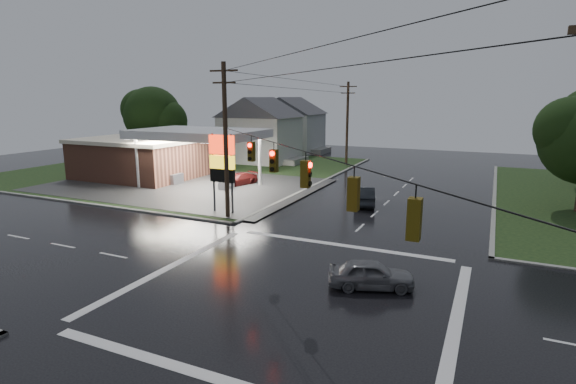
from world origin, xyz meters
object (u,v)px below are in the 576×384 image
at_px(gas_station, 150,155).
at_px(house_near, 260,129).
at_px(tree_nw_behind, 154,116).
at_px(utility_pole_nw, 226,139).
at_px(car_north, 364,195).
at_px(car_crossing, 371,274).
at_px(utility_pole_n, 347,122).
at_px(car_pump, 239,179).
at_px(house_far, 291,124).
at_px(pylon_sign, 222,161).

xyz_separation_m(gas_station, house_near, (4.73, 16.30, 1.86)).
bearing_deg(house_near, tree_nw_behind, -155.02).
xyz_separation_m(utility_pole_nw, car_north, (7.94, 8.12, -4.96)).
bearing_deg(car_crossing, utility_pole_n, -0.56).
xyz_separation_m(utility_pole_nw, car_crossing, (12.64, -7.74, -5.05)).
bearing_deg(car_pump, utility_pole_n, 92.24).
relative_size(house_far, tree_nw_behind, 1.10).
relative_size(car_crossing, car_pump, 0.94).
bearing_deg(tree_nw_behind, car_north, -20.98).
relative_size(pylon_sign, car_pump, 1.44).
xyz_separation_m(house_near, car_north, (19.39, -18.38, -3.64)).
bearing_deg(tree_nw_behind, car_pump, -27.24).
bearing_deg(utility_pole_nw, car_north, 45.62).
bearing_deg(car_crossing, tree_nw_behind, 32.85).
bearing_deg(utility_pole_n, gas_station, -131.47).
bearing_deg(tree_nw_behind, utility_pole_n, 18.21).
distance_m(utility_pole_nw, house_near, 28.90).
height_order(house_far, car_pump, house_far).
xyz_separation_m(tree_nw_behind, car_north, (32.28, -12.38, -5.42)).
bearing_deg(utility_pole_nw, house_near, 113.37).
relative_size(utility_pole_nw, utility_pole_n, 1.05).
height_order(utility_pole_nw, car_crossing, utility_pole_nw).
bearing_deg(gas_station, house_far, 82.50).
bearing_deg(house_far, car_pump, -76.04).
xyz_separation_m(house_near, tree_nw_behind, (-12.89, -6.01, 1.77)).
xyz_separation_m(pylon_sign, house_far, (-11.45, 37.50, 0.39)).
relative_size(house_far, car_pump, 2.65).
xyz_separation_m(pylon_sign, car_pump, (-4.57, 9.83, -3.40)).
xyz_separation_m(utility_pole_n, car_crossing, (12.64, -36.24, -4.80)).
height_order(utility_pole_nw, house_near, utility_pole_nw).
relative_size(tree_nw_behind, car_north, 2.17).
height_order(utility_pole_nw, house_far, utility_pole_nw).
bearing_deg(tree_nw_behind, house_far, 56.56).
bearing_deg(utility_pole_n, car_crossing, -70.78).
height_order(house_far, car_crossing, house_far).
relative_size(utility_pole_nw, car_north, 2.38).
bearing_deg(gas_station, car_north, -4.93).
distance_m(gas_station, car_crossing, 33.99).
xyz_separation_m(utility_pole_nw, utility_pole_n, (0.00, 28.50, -0.25)).
height_order(pylon_sign, house_far, house_far).
xyz_separation_m(gas_station, house_far, (3.73, 28.30, 1.86)).
distance_m(gas_station, car_pump, 10.80).
bearing_deg(gas_station, utility_pole_nw, -32.23).
bearing_deg(house_near, car_north, -43.47).
distance_m(pylon_sign, tree_nw_behind, 30.49).
xyz_separation_m(gas_station, utility_pole_nw, (16.18, -10.20, 3.17)).
height_order(gas_station, tree_nw_behind, tree_nw_behind).
xyz_separation_m(tree_nw_behind, car_crossing, (36.98, -28.24, -5.51)).
xyz_separation_m(house_near, house_far, (-1.00, 12.00, 0.00)).
bearing_deg(utility_pole_n, car_north, -68.71).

